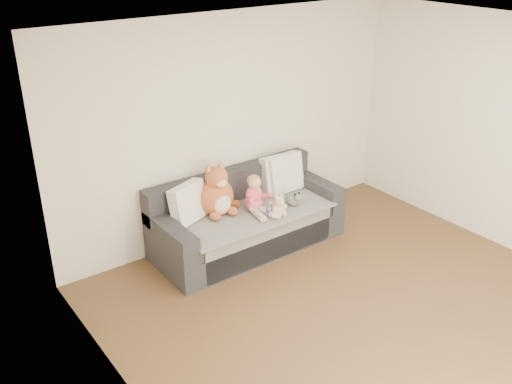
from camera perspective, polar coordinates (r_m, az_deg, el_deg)
room_shell at (r=5.13m, az=11.04°, el=0.49°), size 5.00×5.00×5.00m
sofa at (r=6.58m, az=-0.98°, el=-2.91°), size 2.20×0.94×0.85m
cushion_left at (r=6.19m, az=-6.79°, el=-1.09°), size 0.50×0.35×0.44m
cushion_right_back at (r=6.85m, az=2.50°, el=1.86°), size 0.51×0.26×0.47m
cushion_right_front at (r=6.86m, az=2.83°, el=1.88°), size 0.51×0.26×0.47m
toddler at (r=6.36m, az=-0.02°, el=-0.48°), size 0.31×0.44×0.44m
plush_cat at (r=6.32m, az=-3.94°, el=-0.19°), size 0.50×0.43×0.63m
teddy_bear at (r=6.30m, az=2.32°, el=-1.55°), size 0.21×0.15×0.26m
plush_cow at (r=6.56m, az=3.77°, el=-0.73°), size 0.15×0.23×0.18m
sippy_cup at (r=6.29m, az=1.33°, el=-1.93°), size 0.12×0.08×0.13m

